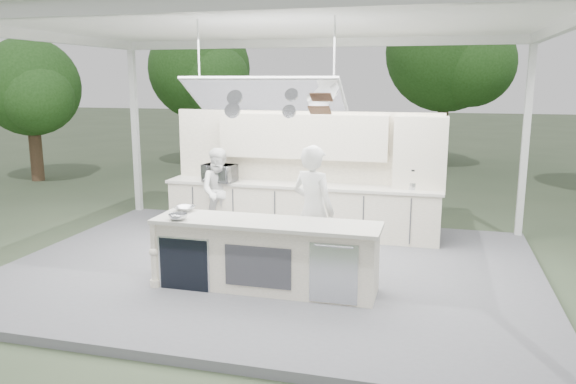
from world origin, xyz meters
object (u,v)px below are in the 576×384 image
(back_counter, at_px, (301,209))
(head_chef, at_px, (313,211))
(sous_chef, at_px, (221,191))
(demo_island, at_px, (264,255))

(back_counter, relative_size, head_chef, 2.66)
(back_counter, bearing_deg, head_chef, -71.48)
(back_counter, bearing_deg, sous_chef, -166.21)
(sous_chef, bearing_deg, head_chef, -54.91)
(back_counter, distance_m, head_chef, 2.23)
(demo_island, height_order, sous_chef, sous_chef)
(demo_island, height_order, back_counter, same)
(demo_island, distance_m, head_chef, 1.03)
(demo_island, bearing_deg, sous_chef, 123.10)
(head_chef, bearing_deg, back_counter, -46.72)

